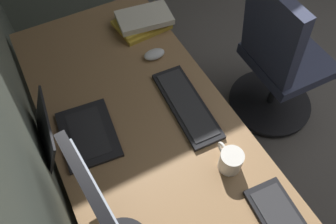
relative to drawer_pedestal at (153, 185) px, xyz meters
name	(u,v)px	position (x,y,z in m)	size (l,w,h in m)	color
desk	(157,156)	(-0.01, -0.03, 0.31)	(1.86, 0.74, 0.73)	#936D47
drawer_pedestal	(153,185)	(0.00, 0.00, 0.00)	(0.40, 0.51, 0.69)	#936D47
laptop_leftmost	(72,134)	(0.18, 0.25, 0.43)	(0.32, 0.32, 0.20)	black
keyboard_spare	(187,105)	(0.11, -0.23, 0.39)	(0.43, 0.16, 0.02)	black
mouse_main	(154,54)	(0.43, -0.24, 0.40)	(0.06, 0.10, 0.03)	silver
book_stack_near	(143,21)	(0.65, -0.29, 0.42)	(0.21, 0.30, 0.07)	gold
coffee_mug	(230,160)	(-0.21, -0.23, 0.43)	(0.13, 0.09, 0.09)	silver
office_chair	(277,64)	(0.28, -0.96, 0.11)	(0.56, 0.56, 0.97)	#383D56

